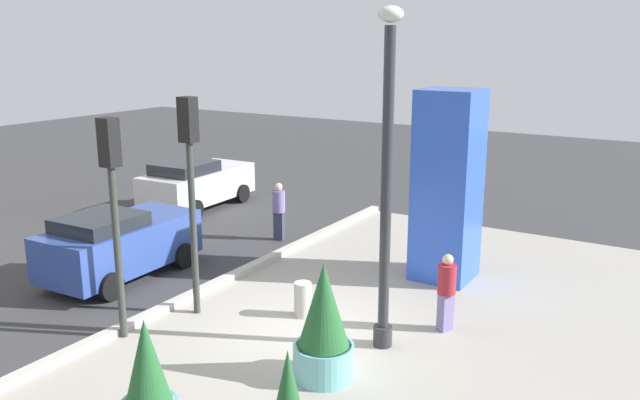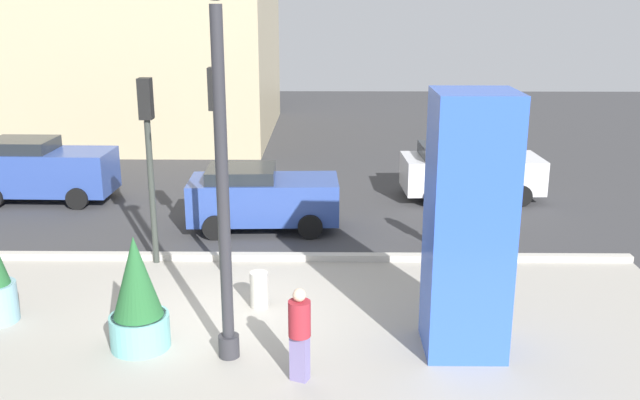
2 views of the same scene
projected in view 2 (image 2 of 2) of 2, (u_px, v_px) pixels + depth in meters
ground_plane at (252, 247)px, 17.55m from camera, size 60.00×60.00×0.00m
plaza_pavement at (215, 370)px, 11.79m from camera, size 18.00×10.00×0.02m
curb_strip at (248, 257)px, 16.69m from camera, size 18.00×0.24×0.16m
lamp_post at (223, 188)px, 11.40m from camera, size 0.44×0.44×6.20m
art_pillar_blue at (468, 226)px, 11.92m from camera, size 1.35×1.35×4.54m
potted_plant_near_right at (137, 298)px, 12.30m from camera, size 1.04×1.04×2.08m
concrete_bollard at (259, 290)px, 14.07m from camera, size 0.36×0.36×0.75m
traffic_light_corner at (148, 140)px, 15.76m from camera, size 0.28×0.42×4.28m
traffic_light_far_side at (217, 136)px, 15.26m from camera, size 0.28×0.42×4.55m
car_far_lane at (469, 171)px, 21.60m from camera, size 4.22×2.20×1.67m
car_intersection at (262, 197)px, 18.77m from camera, size 3.97×2.10×1.68m
car_passing_lane at (43, 170)px, 21.32m from camera, size 4.10×2.03×1.89m
pedestrian_by_curb at (300, 330)px, 11.25m from camera, size 0.47×0.47×1.60m
pedestrian_crossing at (441, 212)px, 17.24m from camera, size 0.43×0.43×1.67m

